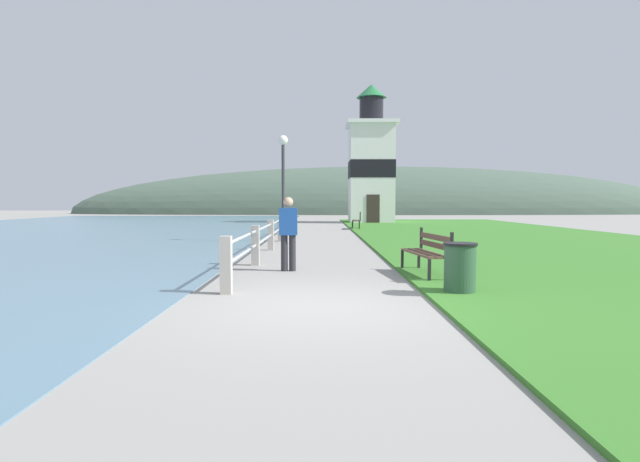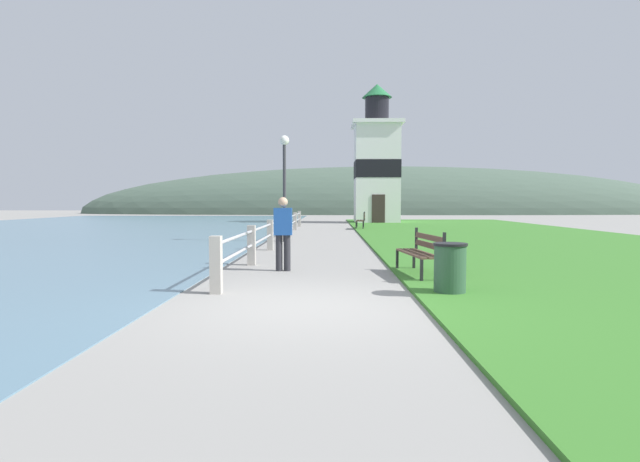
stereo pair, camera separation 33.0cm
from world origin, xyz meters
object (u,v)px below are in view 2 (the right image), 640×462
(person_strolling, at_px, (283,231))
(trash_bin, at_px, (450,269))
(lamp_post, at_px, (284,168))
(park_bench_near, at_px, (422,250))
(park_bench_midway, at_px, (362,219))
(lighthouse, at_px, (377,165))

(person_strolling, relative_size, trash_bin, 1.90)
(lamp_post, bearing_deg, park_bench_near, -67.96)
(park_bench_near, height_order, park_bench_midway, same)
(park_bench_midway, bearing_deg, trash_bin, 95.52)
(park_bench_midway, xyz_separation_m, lamp_post, (-3.43, -8.67, 2.20))
(lighthouse, relative_size, trash_bin, 11.71)
(park_bench_near, xyz_separation_m, lamp_post, (-3.53, 8.73, 2.20))
(person_strolling, distance_m, trash_bin, 4.07)
(person_strolling, bearing_deg, park_bench_midway, -11.17)
(park_bench_midway, relative_size, lamp_post, 0.43)
(park_bench_near, height_order, person_strolling, person_strolling)
(park_bench_near, height_order, lighthouse, lighthouse)
(park_bench_midway, distance_m, lighthouse, 9.45)
(person_strolling, height_order, lamp_post, lamp_post)
(lighthouse, bearing_deg, lamp_post, -106.24)
(trash_bin, bearing_deg, park_bench_near, 92.27)
(park_bench_near, distance_m, trash_bin, 2.00)
(lighthouse, height_order, trash_bin, lighthouse)
(lighthouse, distance_m, person_strolling, 25.77)
(park_bench_near, distance_m, lighthouse, 26.28)
(person_strolling, bearing_deg, trash_bin, -135.46)
(park_bench_near, relative_size, person_strolling, 1.14)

